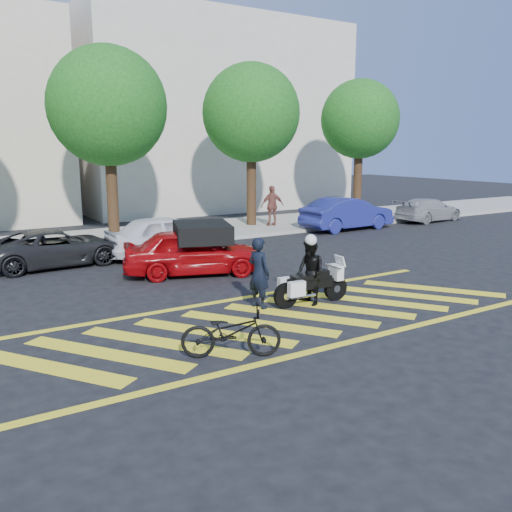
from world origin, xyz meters
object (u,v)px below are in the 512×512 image
officer_moto (310,272)px  bicycle (231,332)px  officer_bike (259,273)px  police_motorcycle (310,285)px  parked_far_right (428,210)px  parked_mid_left (56,248)px  parked_right (347,213)px  red_convertible (193,251)px  parked_mid_right (168,236)px

officer_moto → bicycle: bearing=-55.2°
officer_bike → police_motorcycle: size_ratio=0.83×
parked_far_right → officer_bike: bearing=112.3°
bicycle → parked_far_right: parked_far_right is taller
officer_moto → parked_mid_left: bearing=-146.7°
officer_bike → police_motorcycle: (1.20, -0.41, -0.36)m
parked_right → bicycle: bearing=129.4°
officer_bike → police_motorcycle: 1.32m
red_convertible → parked_mid_right: 2.95m
officer_bike → parked_right: 12.84m
parked_right → parked_mid_left: bearing=92.3°
officer_moto → parked_mid_left: size_ratio=0.37×
bicycle → police_motorcycle: bicycle is taller
bicycle → parked_mid_right: (2.61, 9.14, 0.25)m
bicycle → parked_right: parked_right is taller
bicycle → officer_bike: bearing=-14.1°
bicycle → officer_moto: (3.24, 1.92, 0.32)m
police_motorcycle → red_convertible: bearing=108.2°
bicycle → officer_moto: size_ratio=1.14×
red_convertible → parked_right: parked_right is taller
parked_right → parked_far_right: 5.40m
officer_bike → parked_far_right: size_ratio=0.42×
bicycle → parked_right: (11.91, 10.54, 0.27)m
police_motorcycle → officer_moto: size_ratio=1.29×
officer_bike → parked_mid_left: officer_bike is taller
officer_bike → bicycle: bearing=122.8°
officer_bike → red_convertible: bearing=-17.8°
officer_bike → parked_mid_left: 7.85m
officer_bike → parked_mid_right: size_ratio=0.40×
parked_mid_left → parked_far_right: 18.35m
officer_moto → parked_mid_right: size_ratio=0.37×
officer_bike → red_convertible: 3.90m
police_motorcycle → parked_far_right: 16.49m
parked_mid_left → bicycle: bearing=-177.9°
police_motorcycle → officer_bike: bearing=165.5°
bicycle → parked_mid_right: parked_mid_right is taller
officer_moto → parked_mid_left: officer_moto is taller
parked_right → officer_bike: bearing=127.7°
police_motorcycle → red_convertible: (-1.07, 4.30, 0.21)m
bicycle → parked_mid_right: bearing=11.3°
parked_far_right → parked_right: bearing=84.0°
parked_mid_left → parked_far_right: parked_mid_left is taller
red_convertible → parked_mid_right: bearing=10.0°
bicycle → red_convertible: (2.18, 6.22, 0.22)m
bicycle → parked_mid_left: (-1.01, 9.55, 0.11)m
officer_bike → bicycle: officer_bike is taller
officer_bike → police_motorcycle: officer_bike is taller
officer_moto → parked_right: bearing=139.0°
officer_moto → parked_far_right: bearing=125.7°
police_motorcycle → parked_mid_left: parked_mid_left is taller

